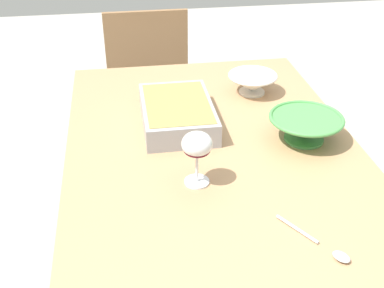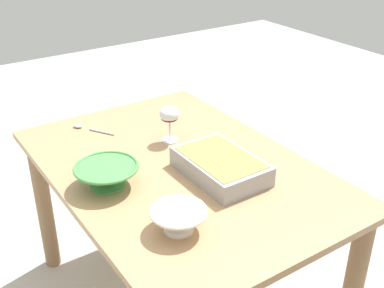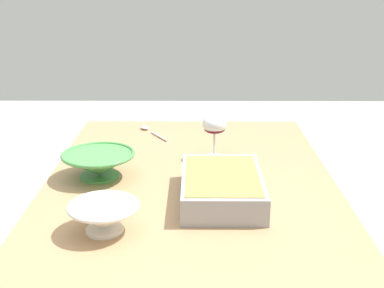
% 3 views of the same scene
% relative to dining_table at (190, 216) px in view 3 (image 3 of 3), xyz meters
% --- Properties ---
extents(dining_table, '(1.33, 0.92, 0.74)m').
position_rel_dining_table_xyz_m(dining_table, '(0.00, 0.00, 0.00)').
color(dining_table, tan).
rests_on(dining_table, ground_plane).
extents(wine_glass, '(0.08, 0.08, 0.16)m').
position_rel_dining_table_xyz_m(wine_glass, '(-0.20, 0.08, 0.25)').
color(wine_glass, white).
rests_on(wine_glass, dining_table).
extents(casserole_dish, '(0.35, 0.23, 0.08)m').
position_rel_dining_table_xyz_m(casserole_dish, '(0.15, 0.09, 0.17)').
color(casserole_dish, '#99999E').
rests_on(casserole_dish, dining_table).
extents(mixing_bowl, '(0.18, 0.18, 0.08)m').
position_rel_dining_table_xyz_m(mixing_bowl, '(0.34, -0.22, 0.17)').
color(mixing_bowl, white).
rests_on(mixing_bowl, dining_table).
extents(small_bowl, '(0.24, 0.24, 0.09)m').
position_rel_dining_table_xyz_m(small_bowl, '(-0.02, -0.29, 0.18)').
color(small_bowl, '#4C994C').
rests_on(small_bowl, dining_table).
extents(serving_spoon, '(0.20, 0.13, 0.01)m').
position_rel_dining_table_xyz_m(serving_spoon, '(-0.51, -0.17, 0.14)').
color(serving_spoon, silver).
rests_on(serving_spoon, dining_table).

